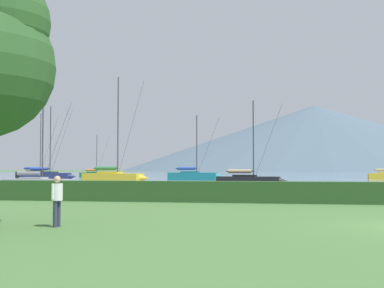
{
  "coord_description": "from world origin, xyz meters",
  "views": [
    {
      "loc": [
        -4.18,
        -17.15,
        1.89
      ],
      "look_at": [
        -17.1,
        55.13,
        5.46
      ],
      "focal_mm": 47.29,
      "sensor_mm": 36.0,
      "label": 1
    }
  ],
  "objects_px": {
    "sailboat_slip_6": "(47,176)",
    "person_standing_walker": "(57,197)",
    "sailboat_slip_9": "(38,183)",
    "sailboat_slip_2": "(114,177)",
    "sailboat_slip_7": "(95,174)",
    "sailboat_slip_4": "(249,180)",
    "sailboat_slip_12": "(38,174)",
    "sailboat_slip_0": "(193,176)"
  },
  "relations": [
    {
      "from": "sailboat_slip_7",
      "to": "sailboat_slip_12",
      "type": "xyz_separation_m",
      "value": [
        -7.79,
        -11.42,
        0.18
      ]
    },
    {
      "from": "sailboat_slip_12",
      "to": "sailboat_slip_4",
      "type": "bearing_deg",
      "value": -43.18
    },
    {
      "from": "sailboat_slip_2",
      "to": "sailboat_slip_9",
      "type": "relative_size",
      "value": 1.72
    },
    {
      "from": "sailboat_slip_9",
      "to": "sailboat_slip_12",
      "type": "height_order",
      "value": "sailboat_slip_12"
    },
    {
      "from": "person_standing_walker",
      "to": "sailboat_slip_2",
      "type": "bearing_deg",
      "value": 115.81
    },
    {
      "from": "sailboat_slip_2",
      "to": "sailboat_slip_12",
      "type": "height_order",
      "value": "sailboat_slip_2"
    },
    {
      "from": "sailboat_slip_4",
      "to": "sailboat_slip_7",
      "type": "bearing_deg",
      "value": 130.21
    },
    {
      "from": "person_standing_walker",
      "to": "sailboat_slip_9",
      "type": "bearing_deg",
      "value": 127.09
    },
    {
      "from": "sailboat_slip_6",
      "to": "sailboat_slip_7",
      "type": "xyz_separation_m",
      "value": [
        -3.63,
        30.62,
        -0.13
      ]
    },
    {
      "from": "sailboat_slip_2",
      "to": "sailboat_slip_12",
      "type": "distance_m",
      "value": 40.77
    },
    {
      "from": "sailboat_slip_12",
      "to": "sailboat_slip_2",
      "type": "bearing_deg",
      "value": -49.96
    },
    {
      "from": "sailboat_slip_7",
      "to": "person_standing_walker",
      "type": "xyz_separation_m",
      "value": [
        33.8,
        -91.25,
        0.37
      ]
    },
    {
      "from": "sailboat_slip_6",
      "to": "sailboat_slip_7",
      "type": "relative_size",
      "value": 1.27
    },
    {
      "from": "sailboat_slip_2",
      "to": "sailboat_slip_4",
      "type": "distance_m",
      "value": 21.33
    },
    {
      "from": "sailboat_slip_0",
      "to": "sailboat_slip_2",
      "type": "xyz_separation_m",
      "value": [
        -7.84,
        -16.57,
        0.04
      ]
    },
    {
      "from": "sailboat_slip_7",
      "to": "sailboat_slip_12",
      "type": "relative_size",
      "value": 0.72
    },
    {
      "from": "sailboat_slip_2",
      "to": "sailboat_slip_9",
      "type": "distance_m",
      "value": 21.48
    },
    {
      "from": "sailboat_slip_4",
      "to": "sailboat_slip_12",
      "type": "height_order",
      "value": "sailboat_slip_12"
    },
    {
      "from": "sailboat_slip_12",
      "to": "person_standing_walker",
      "type": "height_order",
      "value": "sailboat_slip_12"
    },
    {
      "from": "sailboat_slip_2",
      "to": "sailboat_slip_9",
      "type": "xyz_separation_m",
      "value": [
        0.14,
        -21.48,
        -0.21
      ]
    },
    {
      "from": "sailboat_slip_6",
      "to": "person_standing_walker",
      "type": "height_order",
      "value": "sailboat_slip_6"
    },
    {
      "from": "sailboat_slip_9",
      "to": "sailboat_slip_2",
      "type": "bearing_deg",
      "value": 93.08
    },
    {
      "from": "sailboat_slip_0",
      "to": "sailboat_slip_4",
      "type": "xyz_separation_m",
      "value": [
        10.77,
        -26.99,
        -0.12
      ]
    },
    {
      "from": "person_standing_walker",
      "to": "sailboat_slip_0",
      "type": "bearing_deg",
      "value": 105.05
    },
    {
      "from": "sailboat_slip_0",
      "to": "sailboat_slip_2",
      "type": "bearing_deg",
      "value": -114.47
    },
    {
      "from": "sailboat_slip_7",
      "to": "sailboat_slip_4",
      "type": "bearing_deg",
      "value": -51.99
    },
    {
      "from": "sailboat_slip_4",
      "to": "sailboat_slip_12",
      "type": "bearing_deg",
      "value": 142.44
    },
    {
      "from": "sailboat_slip_0",
      "to": "sailboat_slip_6",
      "type": "distance_m",
      "value": 23.65
    },
    {
      "from": "sailboat_slip_4",
      "to": "sailboat_slip_6",
      "type": "distance_m",
      "value": 40.42
    },
    {
      "from": "sailboat_slip_2",
      "to": "person_standing_walker",
      "type": "bearing_deg",
      "value": -66.4
    },
    {
      "from": "sailboat_slip_2",
      "to": "sailboat_slip_7",
      "type": "bearing_deg",
      "value": 120.82
    },
    {
      "from": "sailboat_slip_6",
      "to": "sailboat_slip_9",
      "type": "height_order",
      "value": "sailboat_slip_6"
    },
    {
      "from": "sailboat_slip_7",
      "to": "sailboat_slip_9",
      "type": "relative_size",
      "value": 1.15
    },
    {
      "from": "sailboat_slip_0",
      "to": "sailboat_slip_7",
      "type": "relative_size",
      "value": 1.13
    },
    {
      "from": "sailboat_slip_0",
      "to": "sailboat_slip_9",
      "type": "relative_size",
      "value": 1.29
    },
    {
      "from": "sailboat_slip_2",
      "to": "sailboat_slip_7",
      "type": "xyz_separation_m",
      "value": [
        -18.91,
        42.23,
        -0.18
      ]
    },
    {
      "from": "sailboat_slip_0",
      "to": "person_standing_walker",
      "type": "distance_m",
      "value": 65.97
    },
    {
      "from": "sailboat_slip_0",
      "to": "sailboat_slip_2",
      "type": "height_order",
      "value": "sailboat_slip_2"
    },
    {
      "from": "sailboat_slip_6",
      "to": "sailboat_slip_2",
      "type": "bearing_deg",
      "value": -45.09
    },
    {
      "from": "sailboat_slip_0",
      "to": "sailboat_slip_9",
      "type": "bearing_deg",
      "value": -100.58
    },
    {
      "from": "sailboat_slip_2",
      "to": "sailboat_slip_6",
      "type": "height_order",
      "value": "sailboat_slip_2"
    },
    {
      "from": "sailboat_slip_6",
      "to": "sailboat_slip_9",
      "type": "xyz_separation_m",
      "value": [
        15.42,
        -33.09,
        -0.17
      ]
    }
  ]
}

